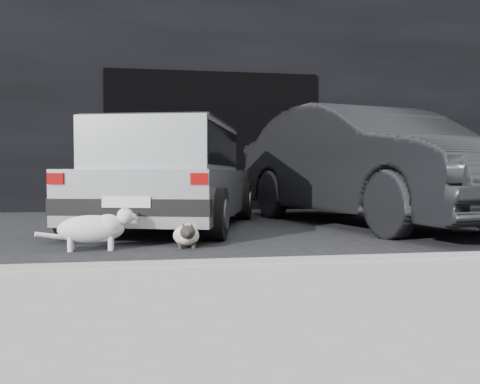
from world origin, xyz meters
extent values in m
plane|color=black|center=(0.00, 0.00, 0.00)|extent=(80.00, 80.00, 0.00)
cube|color=black|center=(1.00, 6.00, 2.50)|extent=(34.00, 4.00, 5.00)
cube|color=black|center=(1.00, 3.99, 1.30)|extent=(4.00, 0.10, 2.60)
cube|color=gray|center=(1.00, -2.60, 0.06)|extent=(18.00, 0.25, 0.12)
cube|color=gray|center=(1.00, -3.80, 0.06)|extent=(18.00, 2.20, 0.11)
cube|color=silver|center=(0.09, 0.88, 0.45)|extent=(2.56, 3.88, 0.57)
cube|color=silver|center=(0.03, 0.70, 1.02)|extent=(2.03, 2.69, 0.57)
cube|color=black|center=(0.03, 0.70, 1.02)|extent=(2.02, 2.60, 0.46)
cube|color=black|center=(-0.41, -0.77, 0.37)|extent=(1.59, 0.61, 0.17)
cube|color=black|center=(0.58, 2.53, 0.37)|extent=(1.59, 0.61, 0.17)
cube|color=silver|center=(-0.43, -0.85, 0.42)|extent=(0.46, 0.15, 0.11)
cube|color=#8C0707|center=(-1.11, -0.64, 0.64)|extent=(0.17, 0.07, 0.11)
cube|color=#8C0707|center=(0.25, -1.05, 0.64)|extent=(0.17, 0.07, 0.11)
cube|color=black|center=(0.03, 0.70, 1.32)|extent=(1.96, 2.46, 0.03)
cylinder|color=black|center=(-1.03, -0.13, 0.28)|extent=(0.35, 0.59, 0.55)
cylinder|color=slate|center=(-1.14, -0.10, 0.28)|extent=(0.10, 0.30, 0.30)
cylinder|color=black|center=(0.46, -0.58, 0.28)|extent=(0.35, 0.59, 0.55)
cylinder|color=slate|center=(0.57, -0.61, 0.28)|extent=(0.10, 0.30, 0.30)
cylinder|color=black|center=(-0.30, 2.29, 0.28)|extent=(0.35, 0.59, 0.55)
cylinder|color=slate|center=(-0.41, 2.32, 0.28)|extent=(0.10, 0.30, 0.30)
cylinder|color=black|center=(1.19, 1.84, 0.28)|extent=(0.35, 0.59, 0.55)
cylinder|color=slate|center=(1.29, 1.81, 0.28)|extent=(0.10, 0.30, 0.30)
imported|color=black|center=(2.73, 0.76, 0.81)|extent=(2.72, 5.15, 1.61)
ellipsoid|color=beige|center=(0.13, -0.97, 0.11)|extent=(0.26, 0.50, 0.19)
ellipsoid|color=beige|center=(0.12, -1.10, 0.13)|extent=(0.22, 0.22, 0.18)
ellipsoid|color=black|center=(0.12, -1.23, 0.16)|extent=(0.14, 0.13, 0.13)
sphere|color=black|center=(0.12, -1.28, 0.16)|extent=(0.06, 0.06, 0.06)
cone|color=black|center=(0.16, -1.21, 0.22)|extent=(0.05, 0.06, 0.07)
cone|color=black|center=(0.09, -1.21, 0.22)|extent=(0.05, 0.06, 0.07)
cylinder|color=black|center=(0.19, -1.12, 0.03)|extent=(0.04, 0.04, 0.06)
cylinder|color=black|center=(0.06, -1.12, 0.03)|extent=(0.04, 0.04, 0.06)
cylinder|color=black|center=(0.19, -0.83, 0.03)|extent=(0.04, 0.04, 0.06)
cylinder|color=black|center=(0.07, -0.83, 0.03)|extent=(0.04, 0.04, 0.06)
cylinder|color=black|center=(0.13, -0.71, 0.07)|extent=(0.12, 0.27, 0.08)
ellipsoid|color=silver|center=(-0.74, -1.06, 0.19)|extent=(0.60, 0.31, 0.26)
ellipsoid|color=silver|center=(-0.59, -1.05, 0.22)|extent=(0.26, 0.26, 0.22)
ellipsoid|color=silver|center=(-0.43, -1.05, 0.30)|extent=(0.15, 0.17, 0.15)
sphere|color=silver|center=(-0.37, -1.05, 0.29)|extent=(0.07, 0.07, 0.07)
cone|color=silver|center=(-0.45, -1.01, 0.37)|extent=(0.07, 0.06, 0.08)
cone|color=silver|center=(-0.45, -1.09, 0.37)|extent=(0.07, 0.06, 0.08)
cylinder|color=silver|center=(-0.56, -0.98, 0.07)|extent=(0.05, 0.05, 0.15)
cylinder|color=silver|center=(-0.56, -1.13, 0.07)|extent=(0.05, 0.05, 0.15)
cylinder|color=silver|center=(-0.91, -0.99, 0.07)|extent=(0.05, 0.05, 0.15)
cylinder|color=silver|center=(-0.91, -1.13, 0.07)|extent=(0.05, 0.05, 0.15)
cylinder|color=silver|center=(-1.06, -1.06, 0.13)|extent=(0.32, 0.16, 0.10)
ellipsoid|color=gray|center=(-0.84, -1.09, 0.22)|extent=(0.22, 0.17, 0.11)
camera|label=1|loc=(-0.24, -6.02, 0.69)|focal=40.00mm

